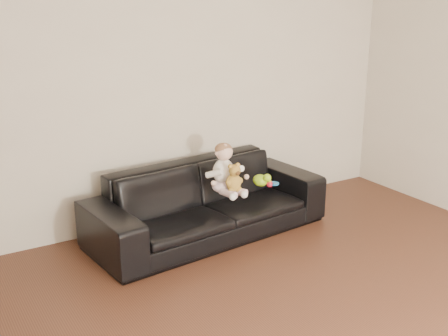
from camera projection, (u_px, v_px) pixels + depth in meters
wall_back at (163, 84)px, 4.99m from camera, size 5.00×0.00×5.00m
sofa at (208, 201)px, 4.96m from camera, size 2.21×1.05×0.62m
baby at (225, 171)px, 4.83m from camera, size 0.33×0.40×0.44m
teddy_bear at (234, 178)px, 4.73m from camera, size 0.17×0.17×0.25m
toy_green at (260, 180)px, 5.04m from camera, size 0.17×0.19×0.11m
toy_rattle at (269, 184)px, 5.01m from camera, size 0.07×0.07×0.06m
toy_blue_disc at (274, 184)px, 5.10m from camera, size 0.12×0.12×0.01m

